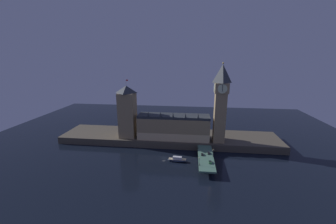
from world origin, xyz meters
TOP-DOWN VIEW (x-y plane):
  - ground_plane at (0.00, 0.00)m, footprint 400.00×400.00m
  - embankment at (0.00, 39.00)m, footprint 220.00×42.00m
  - parliament_hall at (5.40, 29.83)m, footprint 68.89×19.02m
  - clock_tower at (48.38, 26.65)m, footprint 12.66×12.77m
  - victoria_tower at (-40.11, 29.19)m, footprint 15.70×15.70m
  - bridge at (35.09, -5.00)m, footprint 12.28×46.00m
  - car_northbound_lead at (32.39, -2.35)m, footprint 2.00×3.89m
  - car_southbound_lead at (37.80, -14.90)m, footprint 2.08×4.58m
  - car_southbound_trail at (37.80, 0.96)m, footprint 1.84×4.68m
  - pedestrian_near_rail at (29.69, -19.83)m, footprint 0.38×0.38m
  - pedestrian_mid_walk at (40.50, -2.74)m, footprint 0.38×0.38m
  - street_lamp_near at (29.29, -19.72)m, footprint 1.34×0.60m
  - street_lamp_mid at (40.90, -5.00)m, footprint 1.34×0.60m
  - street_lamp_far at (29.29, 9.72)m, footprint 1.34×0.60m
  - boat_upstream at (11.83, -4.88)m, footprint 16.69×5.45m

SIDE VIEW (x-z plane):
  - ground_plane at x=0.00m, z-range 0.00..0.00m
  - boat_upstream at x=11.83m, z-range -0.60..3.86m
  - embankment at x=0.00m, z-range 0.00..6.82m
  - bridge at x=35.09m, z-range 0.97..6.80m
  - car_southbound_trail at x=37.80m, z-range 5.79..7.14m
  - car_northbound_lead at x=32.39m, z-range 5.79..7.15m
  - car_southbound_lead at x=37.80m, z-range 5.79..7.28m
  - pedestrian_mid_walk at x=40.50m, z-range 5.88..7.55m
  - pedestrian_near_rail at x=29.69m, z-range 5.89..7.66m
  - street_lamp_near at x=29.29m, z-range 6.67..13.33m
  - street_lamp_mid at x=40.90m, z-range 6.69..13.51m
  - street_lamp_far at x=29.29m, z-range 6.71..13.75m
  - parliament_hall at x=5.40m, z-range 4.42..32.86m
  - victoria_tower at x=-40.11m, z-range 3.94..61.37m
  - clock_tower at x=48.38m, z-range 8.95..82.36m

